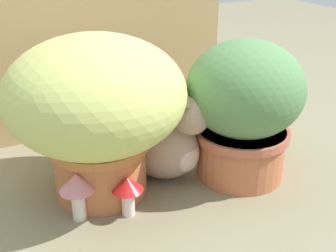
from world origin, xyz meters
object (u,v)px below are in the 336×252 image
(leafy_planter, at_px, (244,106))
(cat, at_px, (163,141))
(mushroom_ornament_pink, at_px, (77,187))
(mushroom_ornament_red, at_px, (128,189))
(grass_planter, at_px, (96,105))

(leafy_planter, distance_m, cat, 0.26)
(mushroom_ornament_pink, bearing_deg, leafy_planter, 1.15)
(leafy_planter, relative_size, mushroom_ornament_red, 3.74)
(cat, bearing_deg, mushroom_ornament_red, -140.50)
(cat, bearing_deg, grass_planter, 179.16)
(leafy_planter, height_order, mushroom_ornament_pink, leafy_planter)
(grass_planter, relative_size, leafy_planter, 1.15)
(leafy_planter, distance_m, mushroom_ornament_pink, 0.53)
(leafy_planter, bearing_deg, grass_planter, 167.46)
(grass_planter, xyz_separation_m, mushroom_ornament_red, (0.03, -0.14, -0.19))
(cat, relative_size, mushroom_ornament_pink, 2.75)
(grass_planter, bearing_deg, cat, -0.84)
(grass_planter, bearing_deg, mushroom_ornament_pink, -132.68)
(grass_planter, height_order, mushroom_ornament_pink, grass_planter)
(cat, bearing_deg, leafy_planter, -22.19)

